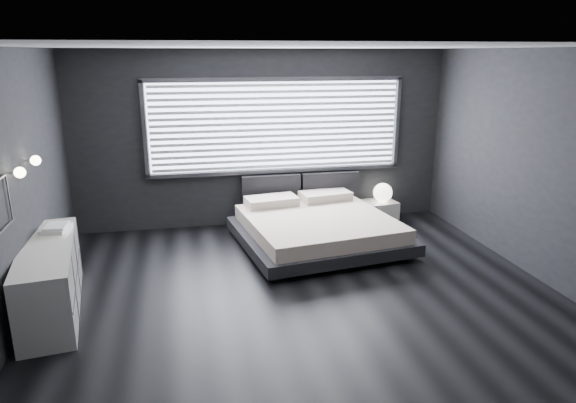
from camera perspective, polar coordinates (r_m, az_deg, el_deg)
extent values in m
plane|color=black|center=(6.14, 1.64, -10.30)|extent=(6.00, 6.00, 0.00)
plane|color=silver|center=(5.49, 1.89, 16.84)|extent=(6.00, 6.00, 0.00)
cube|color=black|center=(8.30, -2.69, 6.94)|extent=(6.00, 0.04, 2.80)
cube|color=black|center=(3.19, 13.47, -9.20)|extent=(6.00, 0.04, 2.80)
cube|color=black|center=(5.76, -28.66, 0.74)|extent=(0.04, 5.50, 2.80)
cube|color=black|center=(6.98, 26.53, 3.43)|extent=(0.04, 5.50, 2.80)
cube|color=white|center=(8.28, -1.31, 8.40)|extent=(4.00, 0.02, 1.38)
cube|color=#47474C|center=(8.14, -15.67, 7.66)|extent=(0.06, 0.08, 1.48)
cube|color=#47474C|center=(8.85, 11.98, 8.57)|extent=(0.06, 0.08, 1.48)
cube|color=#47474C|center=(8.18, -1.30, 13.44)|extent=(4.14, 0.08, 0.06)
cube|color=#47474C|center=(8.38, -1.24, 3.42)|extent=(4.14, 0.08, 0.06)
cube|color=silver|center=(8.22, -1.23, 8.34)|extent=(3.94, 0.03, 1.32)
cube|color=black|center=(8.38, -1.90, 1.23)|extent=(0.96, 0.16, 0.52)
cube|color=black|center=(8.60, 4.68, 1.58)|extent=(0.96, 0.16, 0.52)
cylinder|color=silver|center=(5.75, -28.31, 2.82)|extent=(0.10, 0.02, 0.02)
sphere|color=#FFE5B7|center=(5.73, -27.65, 2.87)|extent=(0.11, 0.11, 0.11)
cylinder|color=silver|center=(6.32, -26.86, 4.07)|extent=(0.10, 0.02, 0.02)
sphere|color=#FFE5B7|center=(6.30, -26.25, 4.12)|extent=(0.11, 0.11, 0.11)
cube|color=#47474C|center=(5.55, -28.90, -2.55)|extent=(0.01, 0.46, 0.02)
cube|color=#47474C|center=(5.70, -28.58, 0.38)|extent=(0.01, 0.02, 0.46)
cube|color=black|center=(6.53, -1.49, -8.22)|extent=(0.14, 0.14, 0.08)
cube|color=black|center=(7.32, 13.08, -5.86)|extent=(0.14, 0.14, 0.08)
cube|color=black|center=(8.06, -5.41, -3.39)|extent=(0.14, 0.14, 0.08)
cube|color=black|center=(8.72, 6.96, -1.92)|extent=(0.14, 0.14, 0.08)
cube|color=black|center=(7.55, 3.38, -3.76)|extent=(2.52, 2.43, 0.16)
cube|color=beige|center=(7.49, 3.40, -2.45)|extent=(2.26, 2.26, 0.20)
cube|color=beige|center=(7.99, -1.84, 0.05)|extent=(0.85, 0.54, 0.13)
cube|color=beige|center=(8.31, 4.16, 0.65)|extent=(0.85, 0.54, 0.13)
cube|color=silver|center=(8.85, 10.05, -0.97)|extent=(0.60, 0.53, 0.32)
sphere|color=white|center=(8.75, 10.48, 0.99)|extent=(0.32, 0.32, 0.32)
cube|color=silver|center=(6.20, -24.91, -7.74)|extent=(0.79, 1.96, 0.76)
cube|color=#47474C|center=(6.18, -22.41, -7.53)|extent=(0.27, 1.87, 0.74)
cube|color=white|center=(6.52, -24.38, -2.75)|extent=(0.32, 0.39, 0.04)
cube|color=white|center=(6.49, -24.36, -2.50)|extent=(0.24, 0.32, 0.03)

